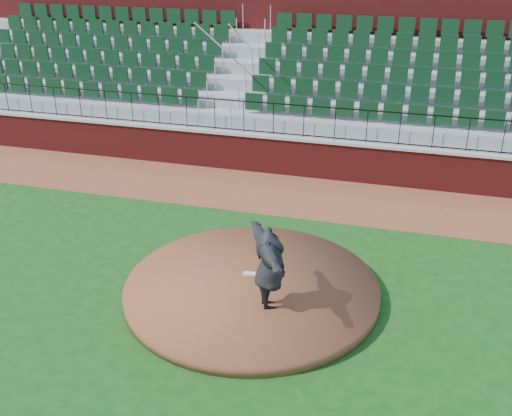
{
  "coord_description": "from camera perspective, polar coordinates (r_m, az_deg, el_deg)",
  "views": [
    {
      "loc": [
        3.49,
        -10.93,
        7.34
      ],
      "look_at": [
        0.0,
        1.5,
        1.3
      ],
      "focal_mm": 42.54,
      "sensor_mm": 36.0,
      "label": 1
    }
  ],
  "objects": [
    {
      "name": "seating_stands",
      "position": [
        21.55,
        6.05,
        11.41
      ],
      "size": [
        34.0,
        5.1,
        4.6
      ],
      "primitive_type": null,
      "color": "gray",
      "rests_on": "ground"
    },
    {
      "name": "wall_railing",
      "position": [
        19.09,
        4.51,
        8.12
      ],
      "size": [
        34.0,
        0.05,
        1.0
      ],
      "primitive_type": null,
      "color": "black",
      "rests_on": "wall_cap"
    },
    {
      "name": "field_wall",
      "position": [
        19.47,
        4.4,
        4.74
      ],
      "size": [
        34.0,
        0.35,
        1.2
      ],
      "primitive_type": "cube",
      "color": "maroon",
      "rests_on": "ground"
    },
    {
      "name": "pitcher",
      "position": [
        12.11,
        1.31,
        -5.61
      ],
      "size": [
        1.58,
        2.27,
        1.83
      ],
      "primitive_type": "imported",
      "rotation": [
        0.0,
        0.0,
        2.05
      ],
      "color": "black",
      "rests_on": "pitchers_mound"
    },
    {
      "name": "wall_cap",
      "position": [
        19.26,
        4.46,
        6.56
      ],
      "size": [
        34.0,
        0.45,
        0.1
      ],
      "primitive_type": "cube",
      "color": "#B7B7B7",
      "rests_on": "field_wall"
    },
    {
      "name": "warning_track",
      "position": [
        18.24,
        3.32,
        1.32
      ],
      "size": [
        34.0,
        3.2,
        0.01
      ],
      "primitive_type": "cube",
      "color": "brown",
      "rests_on": "ground"
    },
    {
      "name": "pitchers_mound",
      "position": [
        13.37,
        -0.4,
        -7.6
      ],
      "size": [
        5.54,
        5.54,
        0.25
      ],
      "primitive_type": "cylinder",
      "color": "brown",
      "rests_on": "ground"
    },
    {
      "name": "concourse_wall",
      "position": [
        24.16,
        7.31,
        13.92
      ],
      "size": [
        34.0,
        0.5,
        5.5
      ],
      "primitive_type": "cube",
      "color": "maroon",
      "rests_on": "ground"
    },
    {
      "name": "pitching_rubber",
      "position": [
        13.62,
        -0.13,
        -6.22
      ],
      "size": [
        0.53,
        0.2,
        0.03
      ],
      "primitive_type": "cube",
      "rotation": [
        0.0,
        0.0,
        0.14
      ],
      "color": "white",
      "rests_on": "pitchers_mound"
    },
    {
      "name": "ground",
      "position": [
        13.62,
        -1.72,
        -7.55
      ],
      "size": [
        90.0,
        90.0,
        0.0
      ],
      "primitive_type": "plane",
      "color": "#144513",
      "rests_on": "ground"
    }
  ]
}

